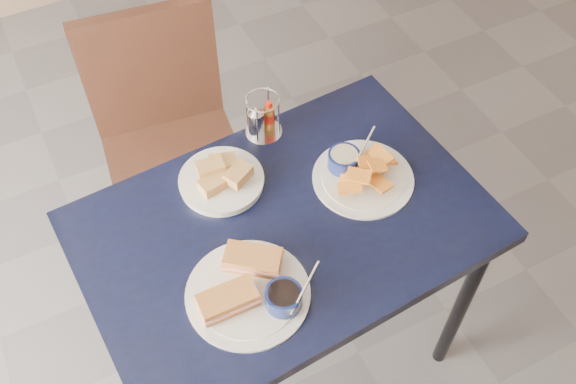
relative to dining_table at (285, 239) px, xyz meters
name	(u,v)px	position (x,y,z in m)	size (l,w,h in m)	color
ground	(359,352)	(0.22, -0.15, -0.67)	(6.00, 6.00, 0.00)	#505055
dining_table	(285,239)	(0.00, 0.00, 0.00)	(1.11, 0.78, 0.75)	black
chair_far	(163,128)	(-0.13, 0.67, -0.13)	(0.49, 0.48, 0.95)	black
sandwich_plate	(251,288)	(-0.17, -0.15, 0.10)	(0.32, 0.31, 0.12)	white
plantain_plate	(357,171)	(0.25, 0.05, 0.10)	(0.28, 0.28, 0.12)	white
bread_basket	(222,179)	(-0.10, 0.20, 0.10)	(0.23, 0.23, 0.07)	white
condiment_caddy	(261,119)	(0.09, 0.32, 0.13)	(0.11, 0.11, 0.14)	silver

